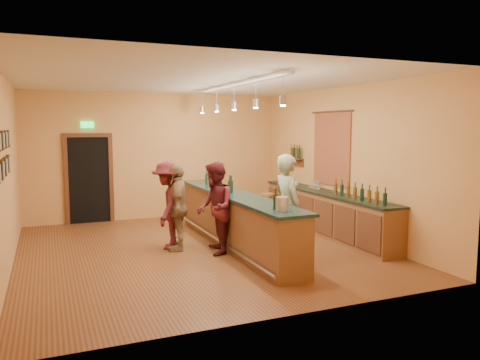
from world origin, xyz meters
name	(u,v)px	position (x,y,z in m)	size (l,w,h in m)	color
floor	(199,249)	(0.00, 0.00, 0.00)	(7.00, 7.00, 0.00)	brown
ceiling	(197,80)	(0.00, 0.00, 3.20)	(6.50, 7.00, 0.02)	silver
wall_back	(157,156)	(0.00, 3.50, 1.60)	(6.50, 0.02, 3.20)	tan
wall_front	(285,189)	(0.00, -3.50, 1.60)	(6.50, 0.02, 3.20)	tan
wall_left	(6,173)	(-3.25, 0.00, 1.60)	(0.02, 7.00, 3.20)	tan
wall_right	(342,162)	(3.25, 0.00, 1.60)	(0.02, 7.00, 3.20)	tan
doorway	(89,177)	(-1.70, 3.47, 1.13)	(1.15, 0.09, 2.48)	black
tapestry	(331,149)	(3.23, 0.40, 1.85)	(0.03, 1.40, 1.60)	maroon
bottle_shelf	(296,154)	(3.17, 1.90, 1.67)	(0.17, 0.55, 0.54)	#512C18
picture_grid	(4,154)	(-3.21, -0.75, 1.95)	(0.06, 2.20, 0.70)	#382111
back_counter	(326,212)	(2.97, 0.18, 0.49)	(0.60, 4.55, 1.27)	brown
tasting_bar	(234,216)	(0.74, 0.00, 0.61)	(0.73, 5.10, 1.38)	brown
pendant_track	(234,93)	(0.74, 0.00, 2.98)	(0.11, 4.60, 0.50)	silver
bartender	(288,207)	(1.29, -1.17, 0.93)	(0.68, 0.45, 1.87)	gray
customer_a	(215,208)	(0.19, -0.40, 0.86)	(0.83, 0.65, 1.71)	#59191E
customer_b	(178,207)	(-0.37, 0.14, 0.83)	(0.97, 0.40, 1.65)	#997A51
customer_c	(169,205)	(-0.50, 0.32, 0.85)	(1.09, 0.63, 1.69)	#59191E
bar_stool	(267,199)	(2.44, 2.02, 0.55)	(0.34, 0.34, 0.69)	olive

